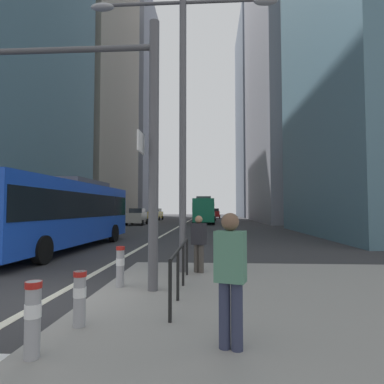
% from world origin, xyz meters
% --- Properties ---
extents(ground_plane, '(160.00, 160.00, 0.00)m').
position_xyz_m(ground_plane, '(0.00, 20.00, 0.00)').
color(ground_plane, '#303033').
extents(median_island, '(9.00, 10.00, 0.15)m').
position_xyz_m(median_island, '(5.50, -1.00, 0.07)').
color(median_island, gray).
rests_on(median_island, ground).
extents(lane_centre_line, '(0.20, 80.00, 0.01)m').
position_xyz_m(lane_centre_line, '(0.00, 30.00, 0.01)').
color(lane_centre_line, beige).
rests_on(lane_centre_line, ground).
extents(office_tower_left_mid, '(11.82, 20.95, 53.42)m').
position_xyz_m(office_tower_left_mid, '(-16.00, 41.90, 26.71)').
color(office_tower_left_mid, gray).
rests_on(office_tower_left_mid, ground).
extents(office_tower_left_far, '(11.44, 18.59, 51.93)m').
position_xyz_m(office_tower_left_far, '(-16.00, 66.54, 25.96)').
color(office_tower_left_far, slate).
rests_on(office_tower_left_far, ground).
extents(office_tower_right_mid, '(13.58, 25.83, 47.99)m').
position_xyz_m(office_tower_right_mid, '(17.00, 42.98, 24.00)').
color(office_tower_right_mid, gray).
rests_on(office_tower_right_mid, ground).
extents(office_tower_right_far, '(13.23, 21.61, 47.58)m').
position_xyz_m(office_tower_right_far, '(17.00, 71.89, 23.79)').
color(office_tower_right_far, slate).
rests_on(office_tower_right_far, ground).
extents(city_bus_blue_oncoming, '(2.92, 11.77, 3.40)m').
position_xyz_m(city_bus_blue_oncoming, '(-3.45, 8.00, 1.84)').
color(city_bus_blue_oncoming, blue).
rests_on(city_bus_blue_oncoming, ground).
extents(city_bus_red_receding, '(2.74, 11.27, 3.40)m').
position_xyz_m(city_bus_red_receding, '(2.55, 35.54, 1.84)').
color(city_bus_red_receding, '#198456').
rests_on(city_bus_red_receding, ground).
extents(car_oncoming_mid, '(2.18, 4.54, 1.94)m').
position_xyz_m(car_oncoming_mid, '(-5.79, 46.67, 0.99)').
color(car_oncoming_mid, gold).
rests_on(car_oncoming_mid, ground).
extents(car_receding_near, '(2.04, 4.20, 1.94)m').
position_xyz_m(car_receding_near, '(3.18, 44.67, 0.99)').
color(car_receding_near, silver).
rests_on(car_receding_near, ground).
extents(car_receding_far, '(2.14, 4.13, 1.94)m').
position_xyz_m(car_receding_far, '(4.27, 56.94, 0.99)').
color(car_receding_far, maroon).
rests_on(car_receding_far, ground).
extents(car_oncoming_far, '(2.19, 4.53, 1.94)m').
position_xyz_m(car_oncoming_far, '(-5.26, 30.92, 0.99)').
color(car_oncoming_far, '#B2A899').
rests_on(car_oncoming_far, ground).
extents(traffic_signal_gantry, '(5.71, 0.65, 6.00)m').
position_xyz_m(traffic_signal_gantry, '(0.30, 0.39, 4.09)').
color(traffic_signal_gantry, '#515156').
rests_on(traffic_signal_gantry, median_island).
extents(street_lamp_post, '(5.50, 0.32, 8.00)m').
position_xyz_m(street_lamp_post, '(2.65, 2.48, 5.28)').
color(street_lamp_post, '#56565B').
rests_on(street_lamp_post, median_island).
extents(bollard_left, '(0.20, 0.20, 0.90)m').
position_xyz_m(bollard_left, '(1.32, -2.81, 0.65)').
color(bollard_left, '#99999E').
rests_on(bollard_left, median_island).
extents(bollard_right, '(0.20, 0.20, 0.82)m').
position_xyz_m(bollard_right, '(1.46, -1.77, 0.61)').
color(bollard_right, '#99999E').
rests_on(bollard_right, median_island).
extents(bollard_back, '(0.20, 0.20, 0.91)m').
position_xyz_m(bollard_back, '(1.38, 0.66, 0.65)').
color(bollard_back, '#99999E').
rests_on(bollard_back, median_island).
extents(pedestrian_railing, '(0.06, 3.63, 0.98)m').
position_xyz_m(pedestrian_railing, '(2.80, 0.27, 0.86)').
color(pedestrian_railing, black).
rests_on(pedestrian_railing, median_island).
extents(pedestrian_waiting, '(0.45, 0.41, 1.57)m').
position_xyz_m(pedestrian_waiting, '(3.10, 2.41, 1.01)').
color(pedestrian_waiting, '#423D38').
rests_on(pedestrian_waiting, median_island).
extents(pedestrian_walking, '(0.43, 0.34, 1.72)m').
position_xyz_m(pedestrian_walking, '(3.69, -2.42, 1.10)').
color(pedestrian_walking, '#2D334C').
rests_on(pedestrian_walking, median_island).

